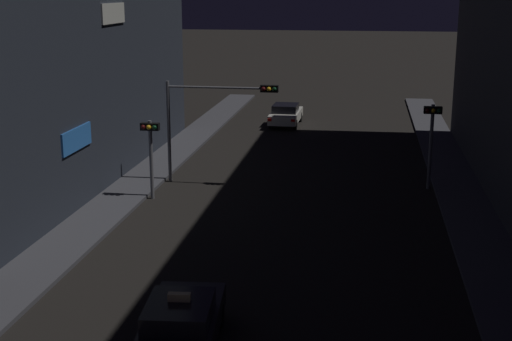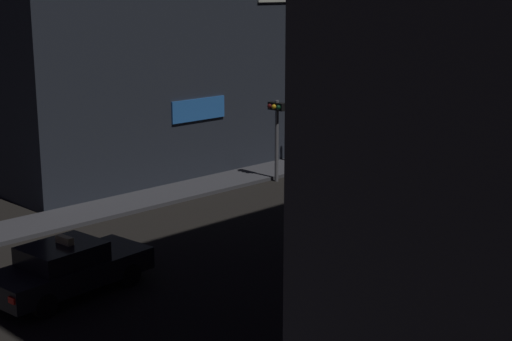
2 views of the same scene
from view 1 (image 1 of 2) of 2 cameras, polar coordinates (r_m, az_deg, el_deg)
The scene contains 7 objects.
sidewalk_left at distance 33.33m, azimuth -9.41°, elevation -0.95°, with size 2.13×55.68×0.15m, color #424247.
sidewalk_right at distance 31.99m, azimuth 16.25°, elevation -2.00°, with size 2.13×55.68×0.15m, color #424247.
taxi at distance 18.03m, azimuth -6.12°, elevation -12.34°, with size 2.20×4.60×1.62m.
far_car at distance 47.01m, azimuth 2.42°, elevation 4.57°, with size 1.89×4.48×1.42m.
traffic_light_overhead at distance 32.30m, azimuth -3.49°, elevation 5.00°, with size 5.19×0.42×4.75m.
traffic_light_left_kerb at distance 30.32m, azimuth -8.53°, elevation 2.23°, with size 0.80×0.42×3.43m.
traffic_light_right_kerb at distance 32.39m, azimuth 14.03°, elevation 3.26°, with size 0.80×0.42×3.87m.
Camera 1 is at (3.00, -4.62, 8.86)m, focal length 49.48 mm.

